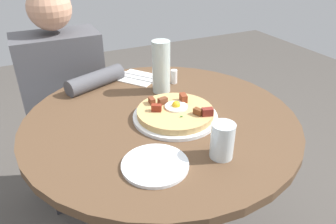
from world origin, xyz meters
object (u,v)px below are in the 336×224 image
(person_seated, at_px, (69,116))
(salt_shaker, at_px, (174,77))
(pizza_plate, at_px, (175,117))
(knife, at_px, (136,78))
(water_glass, at_px, (222,141))
(breakfast_pizza, at_px, (176,112))
(fork, at_px, (140,75))
(dining_table, at_px, (161,157))
(bread_plate, at_px, (155,165))
(water_bottle, at_px, (161,67))

(person_seated, relative_size, salt_shaker, 19.27)
(pizza_plate, distance_m, knife, 0.38)
(person_seated, relative_size, water_glass, 10.53)
(breakfast_pizza, relative_size, fork, 1.48)
(pizza_plate, distance_m, salt_shaker, 0.30)
(water_glass, bearing_deg, salt_shaker, 78.23)
(dining_table, xyz_separation_m, salt_shaker, (0.17, 0.24, 0.21))
(person_seated, distance_m, fork, 0.47)
(fork, relative_size, water_glass, 1.67)
(pizza_plate, height_order, water_glass, water_glass)
(bread_plate, bearing_deg, water_glass, -11.89)
(water_glass, distance_m, water_bottle, 0.48)
(water_bottle, bearing_deg, knife, 109.42)
(breakfast_pizza, distance_m, fork, 0.40)
(pizza_plate, distance_m, water_glass, 0.26)
(pizza_plate, xyz_separation_m, water_glass, (0.02, -0.25, 0.05))
(breakfast_pizza, relative_size, bread_plate, 1.41)
(pizza_plate, distance_m, water_bottle, 0.25)
(dining_table, height_order, person_seated, person_seated)
(water_glass, bearing_deg, breakfast_pizza, 94.59)
(breakfast_pizza, bearing_deg, knife, 91.24)
(fork, bearing_deg, bread_plate, 125.61)
(water_bottle, bearing_deg, salt_shaker, 31.19)
(pizza_plate, height_order, salt_shaker, salt_shaker)
(pizza_plate, bearing_deg, knife, 91.06)
(dining_table, height_order, pizza_plate, pizza_plate)
(knife, distance_m, water_bottle, 0.19)
(person_seated, height_order, breakfast_pizza, person_seated)
(pizza_plate, bearing_deg, person_seated, 114.34)
(dining_table, xyz_separation_m, bread_plate, (-0.13, -0.25, 0.19))
(dining_table, distance_m, pizza_plate, 0.19)
(pizza_plate, bearing_deg, water_bottle, 77.76)
(bread_plate, bearing_deg, knife, 74.58)
(person_seated, relative_size, bread_plate, 6.02)
(dining_table, bearing_deg, person_seated, 112.47)
(dining_table, xyz_separation_m, breakfast_pizza, (0.04, -0.03, 0.21))
(person_seated, relative_size, pizza_plate, 3.84)
(person_seated, bearing_deg, water_glass, -70.80)
(fork, xyz_separation_m, water_bottle, (0.03, -0.18, 0.10))
(breakfast_pizza, height_order, bread_plate, breakfast_pizza)
(fork, bearing_deg, water_bottle, 151.37)
(dining_table, height_order, knife, knife)
(water_bottle, bearing_deg, breakfast_pizza, -102.00)
(pizza_plate, xyz_separation_m, breakfast_pizza, (0.00, 0.00, 0.02))
(water_bottle, bearing_deg, fork, 98.36)
(fork, relative_size, water_bottle, 0.86)
(water_glass, relative_size, salt_shaker, 1.83)
(bread_plate, bearing_deg, pizza_plate, 51.35)
(knife, bearing_deg, water_glass, 145.60)
(person_seated, bearing_deg, water_bottle, -51.03)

